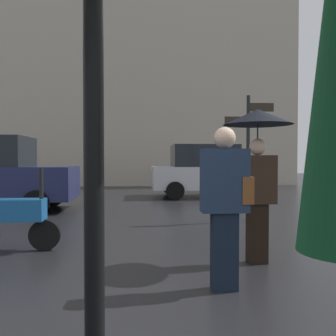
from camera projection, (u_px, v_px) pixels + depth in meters
The scene contains 6 objects.
pedestrian_with_umbrella at pixel (258, 147), 4.54m from camera, with size 0.90×0.90×2.01m.
pedestrian_with_bag at pixel (226, 198), 3.62m from camera, with size 0.52×0.24×1.69m.
parked_scooter at pixel (11, 214), 5.15m from camera, with size 1.35×0.32×1.23m.
parked_car_right at pixel (208, 171), 12.56m from camera, with size 4.12×2.03×1.87m.
street_signpost at pixel (248, 145), 7.59m from camera, with size 1.08×0.08×2.74m.
building_block at pixel (135, 52), 18.48m from camera, with size 16.83×2.49×14.12m, color #B2A893.
Camera 1 is at (0.25, -2.03, 1.36)m, focal length 37.33 mm.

